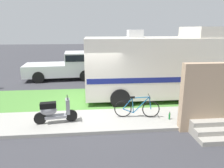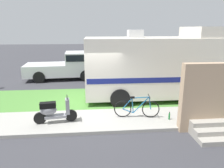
{
  "view_description": "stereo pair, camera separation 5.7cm",
  "coord_description": "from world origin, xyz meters",
  "px_view_note": "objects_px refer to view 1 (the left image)",
  "views": [
    {
      "loc": [
        -0.02,
        -8.61,
        3.5
      ],
      "look_at": [
        0.86,
        0.3,
        1.1
      ],
      "focal_mm": 33.49,
      "sensor_mm": 36.0,
      "label": 1
    },
    {
      "loc": [
        0.03,
        -8.62,
        3.5
      ],
      "look_at": [
        0.86,
        0.3,
        1.1
      ],
      "focal_mm": 33.49,
      "sensor_mm": 36.0,
      "label": 2
    }
  ],
  "objects_px": {
    "bottle_green": "(169,116)",
    "scooter": "(54,111)",
    "bicycle": "(137,108)",
    "pickup_truck_near": "(70,65)",
    "bottle_spare": "(184,117)",
    "motorhome_rv": "(157,65)"
  },
  "relations": [
    {
      "from": "bicycle",
      "to": "pickup_truck_near",
      "type": "xyz_separation_m",
      "value": [
        -3.26,
        7.39,
        0.49
      ]
    },
    {
      "from": "scooter",
      "to": "bicycle",
      "type": "bearing_deg",
      "value": 3.4
    },
    {
      "from": "motorhome_rv",
      "to": "scooter",
      "type": "bearing_deg",
      "value": -149.29
    },
    {
      "from": "pickup_truck_near",
      "to": "bottle_green",
      "type": "height_order",
      "value": "pickup_truck_near"
    },
    {
      "from": "bicycle",
      "to": "bottle_spare",
      "type": "height_order",
      "value": "bicycle"
    },
    {
      "from": "bottle_green",
      "to": "bottle_spare",
      "type": "height_order",
      "value": "bottle_green"
    },
    {
      "from": "motorhome_rv",
      "to": "scooter",
      "type": "xyz_separation_m",
      "value": [
        -4.63,
        -2.75,
        -1.12
      ]
    },
    {
      "from": "pickup_truck_near",
      "to": "bottle_green",
      "type": "relative_size",
      "value": 17.2
    },
    {
      "from": "bicycle",
      "to": "bottle_green",
      "type": "bearing_deg",
      "value": -14.76
    },
    {
      "from": "bicycle",
      "to": "bottle_spare",
      "type": "relative_size",
      "value": 7.54
    },
    {
      "from": "bicycle",
      "to": "pickup_truck_near",
      "type": "relative_size",
      "value": 0.34
    },
    {
      "from": "scooter",
      "to": "bicycle",
      "type": "xyz_separation_m",
      "value": [
        3.12,
        0.19,
        -0.08
      ]
    },
    {
      "from": "motorhome_rv",
      "to": "bottle_green",
      "type": "height_order",
      "value": "motorhome_rv"
    },
    {
      "from": "bottle_spare",
      "to": "scooter",
      "type": "bearing_deg",
      "value": 177.34
    },
    {
      "from": "scooter",
      "to": "pickup_truck_near",
      "type": "bearing_deg",
      "value": 91.01
    },
    {
      "from": "motorhome_rv",
      "to": "bottle_spare",
      "type": "distance_m",
      "value": 3.34
    },
    {
      "from": "bottle_green",
      "to": "scooter",
      "type": "bearing_deg",
      "value": 178.26
    },
    {
      "from": "bicycle",
      "to": "pickup_truck_near",
      "type": "bearing_deg",
      "value": 113.77
    },
    {
      "from": "bicycle",
      "to": "bottle_spare",
      "type": "bearing_deg",
      "value": -13.22
    },
    {
      "from": "bicycle",
      "to": "motorhome_rv",
      "type": "bearing_deg",
      "value": 59.5
    },
    {
      "from": "bottle_green",
      "to": "bicycle",
      "type": "bearing_deg",
      "value": 165.24
    },
    {
      "from": "bicycle",
      "to": "bottle_spare",
      "type": "distance_m",
      "value": 1.82
    }
  ]
}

